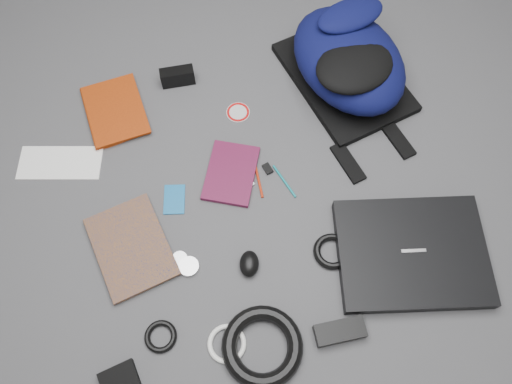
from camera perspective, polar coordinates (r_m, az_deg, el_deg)
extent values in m
plane|color=#4F4F51|center=(1.48, 0.00, -0.32)|extent=(4.00, 4.00, 0.00)
cube|color=black|center=(1.46, 17.35, -6.67)|extent=(0.47, 0.40, 0.04)
imported|color=maroon|center=(1.68, -18.70, 7.88)|extent=(0.20, 0.26, 0.03)
imported|color=#B9670D|center=(1.47, -17.60, -7.63)|extent=(0.25, 0.30, 0.02)
cube|color=white|center=(1.64, -21.47, 3.13)|extent=(0.27, 0.17, 0.00)
cube|color=#470D27|center=(1.51, -2.87, 2.17)|extent=(0.21, 0.24, 0.02)
cube|color=black|center=(1.69, -8.95, 12.91)|extent=(0.11, 0.04, 0.06)
cylinder|color=silver|center=(1.62, -2.06, 9.09)|extent=(0.09, 0.09, 0.00)
cylinder|color=#0E7A81|center=(1.50, 3.26, 1.25)|extent=(0.04, 0.12, 0.01)
cylinder|color=#B7290E|center=(1.50, 0.24, 1.66)|extent=(0.01, 0.13, 0.01)
cube|color=#1567A4|center=(1.49, -9.32, -0.84)|extent=(0.08, 0.11, 0.00)
cube|color=black|center=(1.49, -3.18, 0.51)|extent=(0.04, 0.06, 0.01)
cube|color=#ADADAF|center=(1.50, -0.82, 1.28)|extent=(0.03, 0.04, 0.01)
cube|color=black|center=(1.52, 1.34, 2.68)|extent=(0.03, 0.04, 0.01)
ellipsoid|color=black|center=(1.39, -0.78, -8.20)|extent=(0.07, 0.09, 0.04)
cylinder|color=#AAAAAC|center=(1.42, -8.70, -7.56)|extent=(0.05, 0.05, 0.01)
cylinder|color=#BCBCBE|center=(1.41, -7.68, -8.44)|extent=(0.07, 0.07, 0.01)
torus|color=black|center=(1.42, 8.69, -6.72)|extent=(0.12, 0.12, 0.02)
cube|color=black|center=(1.37, 9.56, -15.43)|extent=(0.13, 0.06, 0.03)
torus|color=black|center=(1.34, 0.72, -17.23)|extent=(0.28, 0.28, 0.04)
cube|color=black|center=(1.38, -15.21, -20.42)|extent=(0.11, 0.11, 0.02)
torus|color=black|center=(1.38, -10.85, -15.91)|extent=(0.11, 0.11, 0.02)
torus|color=white|center=(1.36, -3.35, -16.92)|extent=(0.11, 0.11, 0.01)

